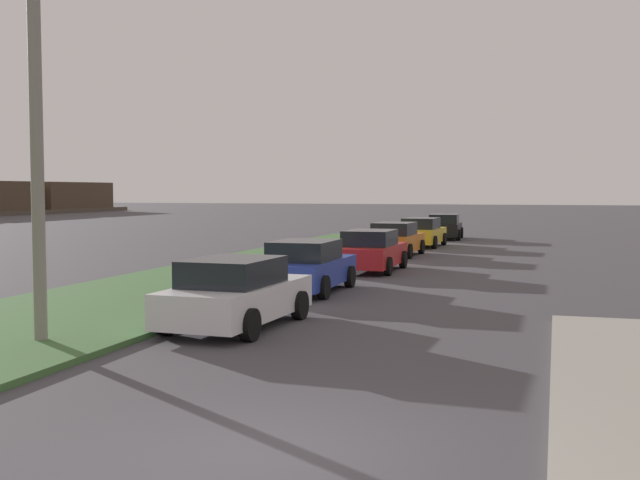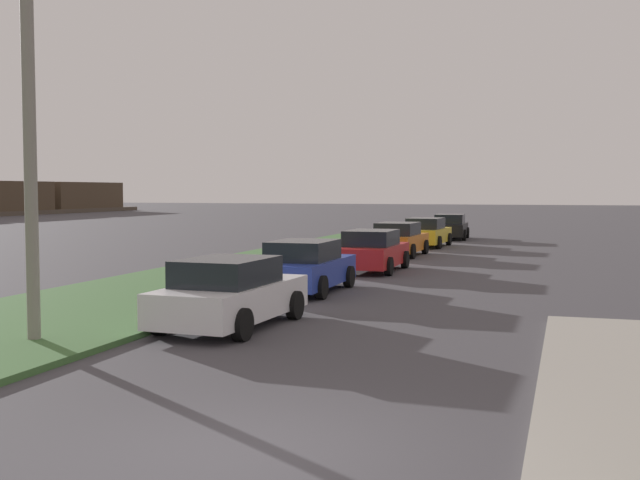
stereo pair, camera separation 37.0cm
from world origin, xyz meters
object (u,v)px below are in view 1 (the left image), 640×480
Objects in this scene: parked_car_orange at (395,239)px; parked_car_yellow at (422,233)px; parked_car_blue at (306,267)px; parked_car_white at (236,294)px; parked_car_black at (444,227)px; parked_car_red at (371,251)px; streetlight at (51,107)px.

parked_car_orange is 5.89m from parked_car_yellow.
parked_car_blue is at bearing -178.39° from parked_car_yellow.
parked_car_white is 24.58m from parked_car_yellow.
parked_car_orange is 1.00× the size of parked_car_yellow.
parked_car_orange is 12.45m from parked_car_black.
parked_car_red is 0.99× the size of parked_car_orange.
streetlight reaches higher than parked_car_black.
parked_car_black is (6.55, -0.27, 0.00)m from parked_car_yellow.
streetlight reaches higher than parked_car_red.
parked_car_black is (25.25, -0.45, 0.00)m from parked_car_blue.
parked_car_white is 12.02m from parked_car_red.
streetlight is (-2.89, 2.35, 3.67)m from parked_car_white.
parked_car_white is 1.01× the size of parked_car_orange.
parked_car_yellow is at bearing 174.48° from parked_car_black.
parked_car_yellow is (24.58, 0.15, 0.00)m from parked_car_white.
parked_car_yellow and parked_car_black have the same top height.
parked_car_red is 15.55m from streetlight.
parked_car_white is at bearing -177.47° from parked_car_yellow.
parked_car_red and parked_car_black have the same top height.
parked_car_yellow is at bearing 1.42° from parked_car_red.
parked_car_red is at bearing -176.63° from parked_car_yellow.
parked_car_white is at bearing 176.62° from parked_car_black.
parked_car_black is 34.31m from streetlight.
parked_car_orange is at bearing 174.69° from parked_car_black.
parked_car_blue is 12.81m from parked_car_orange.
parked_car_yellow is 0.58× the size of streetlight.
streetlight is (-34.02, 2.47, 3.67)m from parked_car_black.
parked_car_white is 18.70m from parked_car_orange.
parked_car_red is at bearing -174.39° from parked_car_orange.
parked_car_white is 0.58× the size of streetlight.
parked_car_yellow is at bearing -0.24° from parked_car_orange.
parked_car_black is at bearing -0.48° from parked_car_orange.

